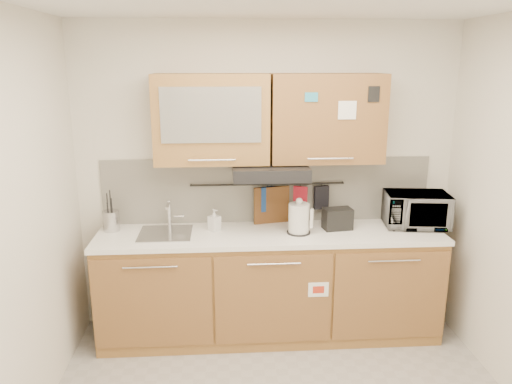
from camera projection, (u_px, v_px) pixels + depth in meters
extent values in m
plane|color=silver|center=(267.00, 178.00, 4.27)|extent=(3.20, 0.00, 3.20)
plane|color=silver|center=(0.00, 246.00, 2.72)|extent=(0.00, 3.00, 3.00)
cube|color=#AE7E3D|center=(270.00, 286.00, 4.20)|extent=(2.80, 0.60, 0.88)
cube|color=black|center=(269.00, 327.00, 4.30)|extent=(2.80, 0.54, 0.10)
cube|color=olive|center=(153.00, 303.00, 3.83)|extent=(0.91, 0.02, 0.74)
cylinder|color=silver|center=(150.00, 267.00, 3.73)|extent=(0.41, 0.01, 0.01)
cube|color=olive|center=(273.00, 300.00, 3.89)|extent=(0.91, 0.02, 0.74)
cylinder|color=silver|center=(274.00, 264.00, 3.79)|extent=(0.41, 0.01, 0.01)
cube|color=olive|center=(390.00, 296.00, 3.95)|extent=(0.91, 0.02, 0.74)
cylinder|color=silver|center=(394.00, 261.00, 3.85)|extent=(0.41, 0.01, 0.01)
cube|color=white|center=(270.00, 235.00, 4.07)|extent=(2.82, 0.62, 0.04)
cube|color=silver|center=(267.00, 190.00, 4.29)|extent=(2.80, 0.02, 0.56)
cube|color=#AE7E3D|center=(212.00, 119.00, 3.94)|extent=(0.90, 0.35, 0.70)
cube|color=silver|center=(211.00, 115.00, 3.75)|extent=(0.76, 0.02, 0.42)
cube|color=olive|center=(327.00, 118.00, 4.00)|extent=(0.90, 0.35, 0.70)
cube|color=white|center=(347.00, 110.00, 3.81)|extent=(0.14, 0.00, 0.14)
cube|color=black|center=(270.00, 171.00, 4.00)|extent=(0.60, 0.46, 0.10)
cube|color=silver|center=(165.00, 235.00, 4.03)|extent=(0.42, 0.40, 0.03)
cylinder|color=silver|center=(169.00, 214.00, 4.15)|extent=(0.03, 0.03, 0.24)
cylinder|color=silver|center=(168.00, 205.00, 4.05)|extent=(0.02, 0.18, 0.02)
cylinder|color=black|center=(268.00, 184.00, 4.23)|extent=(1.30, 0.02, 0.02)
cylinder|color=#B4B4B9|center=(111.00, 221.00, 4.09)|extent=(0.15, 0.15, 0.17)
cylinder|color=black|center=(108.00, 212.00, 4.08)|extent=(0.01, 0.01, 0.32)
cylinder|color=black|center=(112.00, 215.00, 4.06)|extent=(0.01, 0.01, 0.28)
cylinder|color=black|center=(111.00, 210.00, 4.09)|extent=(0.01, 0.01, 0.34)
cylinder|color=black|center=(108.00, 217.00, 4.06)|extent=(0.01, 0.01, 0.25)
cylinder|color=silver|center=(299.00, 219.00, 4.02)|extent=(0.22, 0.22, 0.25)
sphere|color=silver|center=(299.00, 201.00, 3.98)|extent=(0.06, 0.06, 0.06)
cube|color=silver|center=(312.00, 219.00, 3.98)|extent=(0.03, 0.04, 0.16)
cylinder|color=black|center=(299.00, 232.00, 4.05)|extent=(0.19, 0.19, 0.01)
cube|color=black|center=(337.00, 219.00, 4.13)|extent=(0.25, 0.17, 0.18)
cube|color=black|center=(333.00, 210.00, 4.10)|extent=(0.08, 0.11, 0.01)
cube|color=black|center=(343.00, 209.00, 4.12)|extent=(0.08, 0.11, 0.01)
imported|color=#999999|center=(416.00, 210.00, 4.19)|extent=(0.55, 0.41, 0.29)
imported|color=#999999|center=(214.00, 220.00, 4.09)|extent=(0.12, 0.12, 0.18)
cube|color=brown|center=(272.00, 209.00, 4.28)|extent=(0.31, 0.09, 0.38)
cube|color=navy|center=(268.00, 199.00, 4.25)|extent=(0.13, 0.07, 0.21)
cube|color=black|center=(321.00, 197.00, 4.28)|extent=(0.13, 0.07, 0.20)
cube|color=#AC1727|center=(300.00, 195.00, 4.26)|extent=(0.12, 0.07, 0.15)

